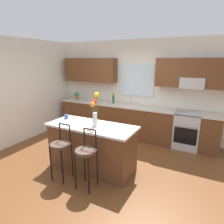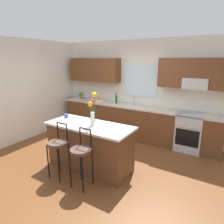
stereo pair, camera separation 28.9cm
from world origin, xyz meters
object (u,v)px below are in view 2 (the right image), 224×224
at_px(mug_ceramic, 66,116).
at_px(flower_vase, 92,109).
at_px(oven_range, 190,132).
at_px(bottle_olive_oil, 116,99).
at_px(kitchen_island, 90,146).
at_px(bar_stool_middle, 81,153).
at_px(fruit_bowl_oranges, 99,99).
at_px(bar_stool_near, 58,146).
at_px(potted_plant_small, 81,95).

bearing_deg(mug_ceramic, flower_vase, -7.38).
relative_size(oven_range, bottle_olive_oil, 2.88).
height_order(kitchen_island, flower_vase, flower_vase).
relative_size(kitchen_island, bottle_olive_oil, 5.57).
xyz_separation_m(oven_range, mug_ceramic, (-2.30, -1.81, 0.51)).
bearing_deg(bottle_olive_oil, oven_range, -0.68).
bearing_deg(bar_stool_middle, oven_range, 62.78).
bearing_deg(flower_vase, mug_ceramic, 172.62).
height_order(fruit_bowl_oranges, bottle_olive_oil, bottle_olive_oil).
relative_size(oven_range, fruit_bowl_oranges, 3.83).
relative_size(oven_range, bar_stool_near, 0.88).
xyz_separation_m(bar_stool_near, flower_vase, (0.35, 0.60, 0.61)).
height_order(mug_ceramic, bottle_olive_oil, bottle_olive_oil).
bearing_deg(bar_stool_near, oven_range, 53.76).
bearing_deg(fruit_bowl_oranges, kitchen_island, -59.90).
height_order(oven_range, mug_ceramic, mug_ceramic).
bearing_deg(oven_range, potted_plant_small, 179.59).
xyz_separation_m(kitchen_island, bottle_olive_oil, (-0.52, 1.95, 0.58)).
distance_m(bar_stool_near, bar_stool_middle, 0.55).
xyz_separation_m(flower_vase, bottle_olive_oil, (-0.60, 1.94, -0.20)).
relative_size(kitchen_island, bar_stool_middle, 1.71).
distance_m(bar_stool_middle, fruit_bowl_oranges, 2.93).
bearing_deg(bar_stool_middle, mug_ceramic, 144.91).
height_order(bar_stool_middle, potted_plant_small, potted_plant_small).
bearing_deg(mug_ceramic, bar_stool_middle, -35.09).
bearing_deg(mug_ceramic, bar_stool_near, -57.28).
bearing_deg(mug_ceramic, kitchen_island, -9.12).
bearing_deg(kitchen_island, oven_range, 50.87).
bearing_deg(bar_stool_middle, flower_vase, 108.11).
distance_m(mug_ceramic, fruit_bowl_oranges, 1.89).
distance_m(oven_range, fruit_bowl_oranges, 2.75).
bearing_deg(potted_plant_small, kitchen_island, -46.60).
distance_m(bar_stool_near, potted_plant_small, 3.02).
relative_size(bar_stool_middle, mug_ceramic, 11.58).
bearing_deg(kitchen_island, bottle_olive_oil, 104.95).
relative_size(bar_stool_middle, flower_vase, 1.58).
bearing_deg(mug_ceramic, oven_range, 38.27).
relative_size(bar_stool_near, mug_ceramic, 11.58).
distance_m(oven_range, bar_stool_near, 3.12).
height_order(mug_ceramic, potted_plant_small, potted_plant_small).
distance_m(bar_stool_near, bottle_olive_oil, 2.59).
bearing_deg(bottle_olive_oil, flower_vase, -72.82).
distance_m(kitchen_island, bottle_olive_oil, 2.10).
xyz_separation_m(kitchen_island, bar_stool_near, (-0.27, -0.59, 0.17)).
relative_size(oven_range, potted_plant_small, 4.01).
height_order(oven_range, bar_stool_near, bar_stool_near).
relative_size(fruit_bowl_oranges, potted_plant_small, 1.05).
height_order(bar_stool_near, flower_vase, flower_vase).
height_order(bar_stool_near, potted_plant_small, potted_plant_small).
height_order(kitchen_island, potted_plant_small, potted_plant_small).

